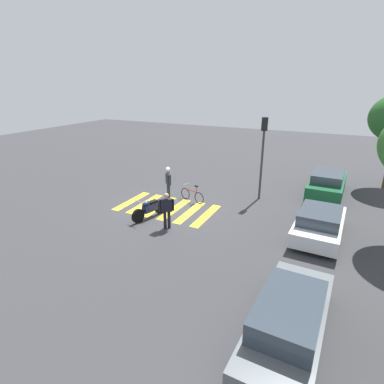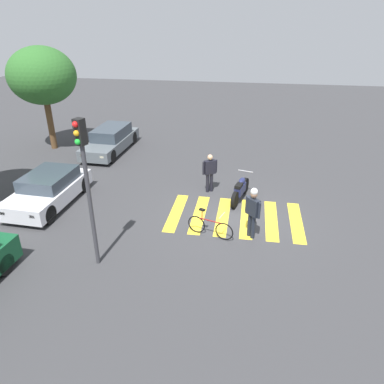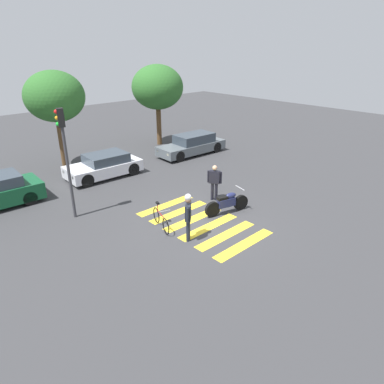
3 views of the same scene
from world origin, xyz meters
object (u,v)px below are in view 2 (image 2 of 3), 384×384
at_px(leaning_bicycle, 210,227).
at_px(traffic_light_pole, 85,173).
at_px(officer_on_foot, 253,209).
at_px(officer_by_motorcycle, 210,171).
at_px(police_motorcycle, 240,190).
at_px(car_white_van, 49,189).
at_px(car_grey_coupe, 111,140).

distance_m(leaning_bicycle, traffic_light_pole, 4.63).
bearing_deg(officer_on_foot, officer_by_motorcycle, 28.95).
relative_size(police_motorcycle, leaning_bicycle, 1.29).
height_order(officer_on_foot, car_white_van, officer_on_foot).
bearing_deg(police_motorcycle, officer_on_foot, -169.61).
xyz_separation_m(police_motorcycle, car_grey_coupe, (4.82, 7.30, 0.17)).
bearing_deg(car_grey_coupe, car_white_van, 178.20).
height_order(police_motorcycle, car_grey_coupe, car_grey_coupe).
distance_m(officer_on_foot, car_grey_coupe, 10.82).
xyz_separation_m(leaning_bicycle, car_grey_coupe, (7.67, 6.41, 0.27)).
bearing_deg(police_motorcycle, car_grey_coupe, 56.59).
relative_size(leaning_bicycle, car_white_van, 0.40).
distance_m(leaning_bicycle, officer_on_foot, 1.57).
bearing_deg(traffic_light_pole, officer_on_foot, -64.06).
xyz_separation_m(police_motorcycle, officer_by_motorcycle, (0.61, 1.33, 0.49)).
relative_size(police_motorcycle, car_white_van, 0.52).
bearing_deg(officer_by_motorcycle, traffic_light_pole, 153.30).
relative_size(officer_by_motorcycle, car_grey_coupe, 0.36).
distance_m(officer_by_motorcycle, car_white_van, 6.54).
relative_size(police_motorcycle, car_grey_coupe, 0.44).
bearing_deg(leaning_bicycle, car_white_van, 78.50).
height_order(police_motorcycle, officer_on_foot, officer_on_foot).
bearing_deg(car_grey_coupe, traffic_light_pole, -161.81).
height_order(leaning_bicycle, car_grey_coupe, car_grey_coupe).
relative_size(police_motorcycle, traffic_light_pole, 0.46).
bearing_deg(officer_on_foot, car_grey_coupe, 46.13).
distance_m(police_motorcycle, officer_by_motorcycle, 1.54).
bearing_deg(car_white_van, car_grey_coupe, -1.80).
xyz_separation_m(officer_by_motorcycle, car_white_van, (-2.13, 6.18, -0.34)).
xyz_separation_m(police_motorcycle, car_white_van, (-1.51, 7.50, 0.15)).
bearing_deg(leaning_bicycle, car_grey_coupe, 39.86).
bearing_deg(leaning_bicycle, traffic_light_pole, 122.64).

